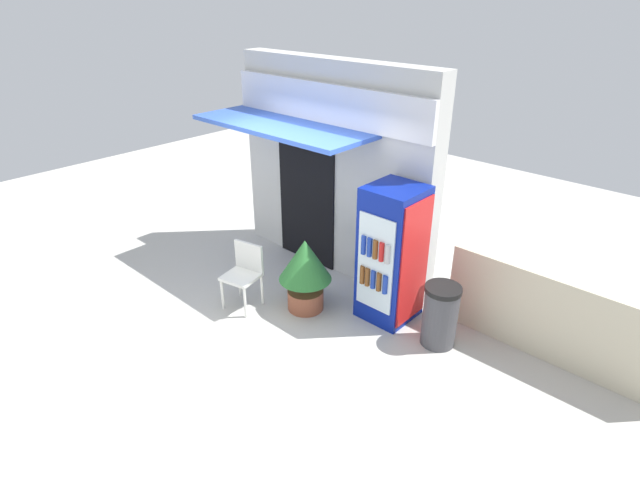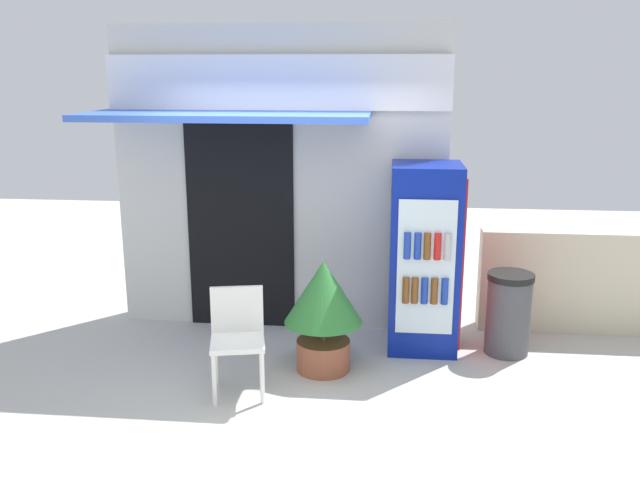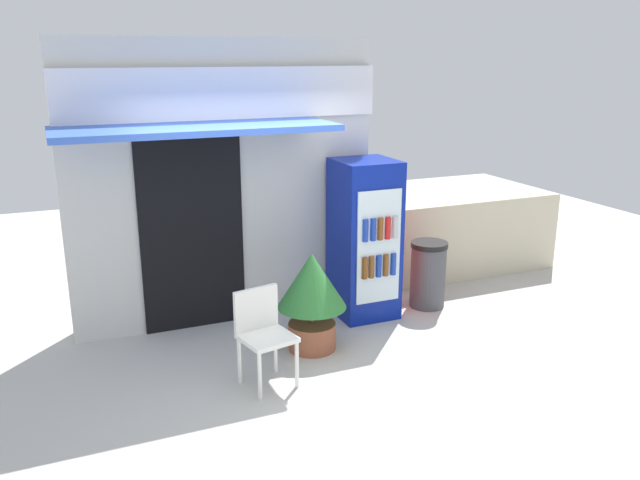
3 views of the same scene
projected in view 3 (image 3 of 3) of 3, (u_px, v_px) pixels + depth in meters
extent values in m
plane|color=beige|center=(300.00, 378.00, 5.95)|extent=(16.00, 16.00, 0.00)
cube|color=silver|center=(223.00, 184.00, 6.97)|extent=(3.32, 0.31, 3.02)
cube|color=white|center=(224.00, 93.00, 6.53)|extent=(3.32, 0.08, 0.52)
cube|color=blue|center=(196.00, 129.00, 6.06)|extent=(2.61, 0.97, 0.06)
cube|color=black|center=(192.00, 232.00, 6.79)|extent=(1.09, 0.03, 2.14)
cube|color=navy|center=(364.00, 239.00, 7.20)|extent=(0.64, 0.66, 1.77)
cube|color=silver|center=(379.00, 247.00, 6.89)|extent=(0.51, 0.02, 1.24)
cube|color=red|center=(390.00, 236.00, 7.32)|extent=(0.02, 0.59, 1.59)
cylinder|color=brown|center=(365.00, 268.00, 6.87)|extent=(0.06, 0.06, 0.24)
cylinder|color=brown|center=(371.00, 267.00, 6.90)|extent=(0.06, 0.06, 0.24)
cylinder|color=#1938A5|center=(379.00, 266.00, 6.93)|extent=(0.06, 0.06, 0.24)
cylinder|color=brown|center=(386.00, 265.00, 6.97)|extent=(0.06, 0.06, 0.24)
cylinder|color=#1938A5|center=(393.00, 264.00, 7.00)|extent=(0.06, 0.06, 0.24)
cylinder|color=#1938A5|center=(365.00, 230.00, 6.76)|extent=(0.06, 0.06, 0.24)
cylinder|color=#1938A5|center=(373.00, 230.00, 6.79)|extent=(0.06, 0.06, 0.24)
cylinder|color=brown|center=(380.00, 229.00, 6.82)|extent=(0.06, 0.06, 0.24)
cylinder|color=red|center=(388.00, 228.00, 6.86)|extent=(0.06, 0.06, 0.24)
cylinder|color=#B2B2B7|center=(395.00, 227.00, 6.89)|extent=(0.06, 0.06, 0.24)
cylinder|color=white|center=(260.00, 376.00, 5.52)|extent=(0.04, 0.04, 0.44)
cylinder|color=white|center=(297.00, 365.00, 5.73)|extent=(0.04, 0.04, 0.44)
cylinder|color=white|center=(239.00, 361.00, 5.81)|extent=(0.04, 0.04, 0.44)
cylinder|color=white|center=(275.00, 350.00, 6.02)|extent=(0.04, 0.04, 0.44)
cube|color=white|center=(267.00, 338.00, 5.70)|extent=(0.51, 0.50, 0.04)
cube|color=white|center=(256.00, 309.00, 5.79)|extent=(0.43, 0.13, 0.39)
cylinder|color=#995138|center=(312.00, 336.00, 6.51)|extent=(0.48, 0.48, 0.28)
cylinder|color=brown|center=(312.00, 315.00, 6.45)|extent=(0.05, 0.05, 0.17)
cone|color=#2D7533|center=(312.00, 280.00, 6.35)|extent=(0.69, 0.69, 0.55)
cylinder|color=#47474C|center=(428.00, 277.00, 7.56)|extent=(0.41, 0.41, 0.72)
cylinder|color=black|center=(429.00, 245.00, 7.45)|extent=(0.43, 0.43, 0.06)
cube|color=beige|center=(473.00, 239.00, 8.50)|extent=(2.57, 0.24, 1.04)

